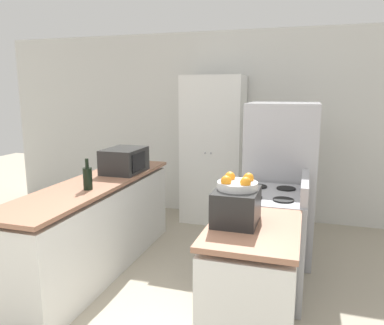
{
  "coord_description": "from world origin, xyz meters",
  "views": [
    {
      "loc": [
        1.14,
        -1.81,
        1.79
      ],
      "look_at": [
        0.0,
        1.87,
        1.05
      ],
      "focal_mm": 35.0,
      "sensor_mm": 36.0,
      "label": 1
    }
  ],
  "objects_px": {
    "microwave": "(125,160)",
    "toaster_oven": "(236,206)",
    "fruit_bowl": "(237,184)",
    "stove": "(268,242)",
    "wine_bottle": "(88,178)",
    "refrigerator": "(281,181)",
    "pantry_cabinet": "(213,150)"
  },
  "relations": [
    {
      "from": "pantry_cabinet",
      "to": "refrigerator",
      "type": "xyz_separation_m",
      "value": [
        0.97,
        -0.9,
        -0.16
      ]
    },
    {
      "from": "stove",
      "to": "fruit_bowl",
      "type": "relative_size",
      "value": 3.94
    },
    {
      "from": "stove",
      "to": "microwave",
      "type": "relative_size",
      "value": 2.12
    },
    {
      "from": "pantry_cabinet",
      "to": "fruit_bowl",
      "type": "relative_size",
      "value": 7.32
    },
    {
      "from": "pantry_cabinet",
      "to": "stove",
      "type": "distance_m",
      "value": 2.02
    },
    {
      "from": "pantry_cabinet",
      "to": "fruit_bowl",
      "type": "distance_m",
      "value": 2.63
    },
    {
      "from": "pantry_cabinet",
      "to": "wine_bottle",
      "type": "relative_size",
      "value": 7.02
    },
    {
      "from": "microwave",
      "to": "wine_bottle",
      "type": "distance_m",
      "value": 0.76
    },
    {
      "from": "wine_bottle",
      "to": "toaster_oven",
      "type": "height_order",
      "value": "wine_bottle"
    },
    {
      "from": "refrigerator",
      "to": "stove",
      "type": "bearing_deg",
      "value": -92.68
    },
    {
      "from": "refrigerator",
      "to": "toaster_oven",
      "type": "height_order",
      "value": "refrigerator"
    },
    {
      "from": "refrigerator",
      "to": "toaster_oven",
      "type": "distance_m",
      "value": 1.64
    },
    {
      "from": "microwave",
      "to": "toaster_oven",
      "type": "bearing_deg",
      "value": -39.84
    },
    {
      "from": "stove",
      "to": "wine_bottle",
      "type": "relative_size",
      "value": 3.78
    },
    {
      "from": "refrigerator",
      "to": "wine_bottle",
      "type": "relative_size",
      "value": 5.88
    },
    {
      "from": "pantry_cabinet",
      "to": "refrigerator",
      "type": "relative_size",
      "value": 1.19
    },
    {
      "from": "wine_bottle",
      "to": "pantry_cabinet",
      "type": "bearing_deg",
      "value": 72.48
    },
    {
      "from": "toaster_oven",
      "to": "fruit_bowl",
      "type": "bearing_deg",
      "value": 79.36
    },
    {
      "from": "stove",
      "to": "fruit_bowl",
      "type": "bearing_deg",
      "value": -100.31
    },
    {
      "from": "stove",
      "to": "toaster_oven",
      "type": "relative_size",
      "value": 2.91
    },
    {
      "from": "fruit_bowl",
      "to": "microwave",
      "type": "bearing_deg",
      "value": 140.55
    },
    {
      "from": "pantry_cabinet",
      "to": "microwave",
      "type": "distance_m",
      "value": 1.47
    },
    {
      "from": "pantry_cabinet",
      "to": "stove",
      "type": "xyz_separation_m",
      "value": [
        0.93,
        -1.71,
        -0.53
      ]
    },
    {
      "from": "pantry_cabinet",
      "to": "stove",
      "type": "height_order",
      "value": "pantry_cabinet"
    },
    {
      "from": "refrigerator",
      "to": "fruit_bowl",
      "type": "bearing_deg",
      "value": -96.49
    },
    {
      "from": "wine_bottle",
      "to": "microwave",
      "type": "bearing_deg",
      "value": 91.58
    },
    {
      "from": "microwave",
      "to": "wine_bottle",
      "type": "relative_size",
      "value": 1.78
    },
    {
      "from": "stove",
      "to": "fruit_bowl",
      "type": "height_order",
      "value": "fruit_bowl"
    },
    {
      "from": "pantry_cabinet",
      "to": "microwave",
      "type": "height_order",
      "value": "pantry_cabinet"
    },
    {
      "from": "wine_bottle",
      "to": "fruit_bowl",
      "type": "xyz_separation_m",
      "value": [
        1.44,
        -0.44,
        0.16
      ]
    },
    {
      "from": "refrigerator",
      "to": "toaster_oven",
      "type": "bearing_deg",
      "value": -96.53
    },
    {
      "from": "refrigerator",
      "to": "microwave",
      "type": "distance_m",
      "value": 1.71
    }
  ]
}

